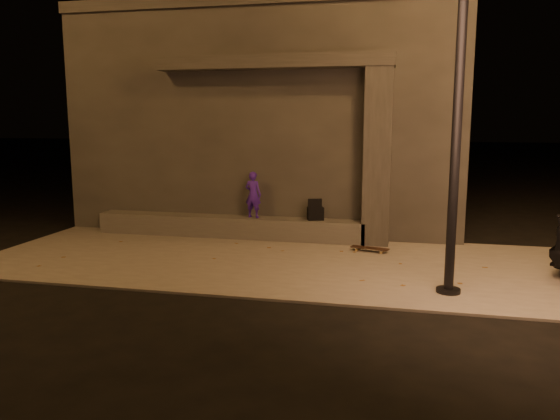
% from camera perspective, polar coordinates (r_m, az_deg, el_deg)
% --- Properties ---
extents(ground, '(120.00, 120.00, 0.00)m').
position_cam_1_polar(ground, '(8.29, -3.45, -8.88)').
color(ground, black).
rests_on(ground, ground).
extents(sidewalk, '(11.00, 4.40, 0.04)m').
position_cam_1_polar(sidewalk, '(10.14, -0.30, -5.32)').
color(sidewalk, slate).
rests_on(sidewalk, ground).
extents(building, '(9.00, 5.10, 5.22)m').
position_cam_1_polar(building, '(14.41, -0.15, 9.45)').
color(building, '#363331').
rests_on(building, ground).
extents(ledge, '(6.00, 0.55, 0.45)m').
position_cam_1_polar(ledge, '(12.13, -5.35, -1.72)').
color(ledge, '#53504B').
rests_on(ledge, sidewalk).
extents(column, '(0.55, 0.55, 3.60)m').
position_cam_1_polar(column, '(11.34, 10.16, 5.43)').
color(column, '#363331').
rests_on(column, sidewalk).
extents(canopy, '(5.00, 0.70, 0.28)m').
position_cam_1_polar(canopy, '(11.73, -0.73, 15.19)').
color(canopy, '#363331').
rests_on(canopy, column).
extents(skateboarder, '(0.41, 0.31, 1.01)m').
position_cam_1_polar(skateboarder, '(11.85, -2.82, 1.62)').
color(skateboarder, '#421BB3').
rests_on(skateboarder, ledge).
extents(backpack, '(0.39, 0.32, 0.47)m').
position_cam_1_polar(backpack, '(11.61, 3.73, -0.26)').
color(backpack, black).
rests_on(backpack, ledge).
extents(skateboard, '(0.77, 0.37, 0.08)m').
position_cam_1_polar(skateboard, '(10.86, 9.36, -3.98)').
color(skateboard, black).
rests_on(skateboard, sidewalk).
extents(street_lamp_0, '(0.36, 0.36, 6.75)m').
position_cam_1_polar(street_lamp_0, '(8.37, 18.48, 17.51)').
color(street_lamp_0, black).
rests_on(street_lamp_0, ground).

